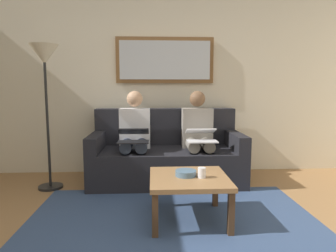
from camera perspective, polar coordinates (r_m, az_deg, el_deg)
name	(u,v)px	position (r m, az deg, el deg)	size (l,w,h in m)	color
wall_rear	(165,79)	(4.29, -0.63, 8.82)	(6.00, 0.12, 2.60)	beige
area_rug	(173,222)	(2.80, 0.95, -17.59)	(2.60, 1.80, 0.01)	#33476B
couch	(166,156)	(3.90, -0.32, -5.61)	(1.87, 0.90, 0.90)	black
framed_mirror	(165,60)	(4.21, -0.58, 12.25)	(1.32, 0.05, 0.62)	brown
coffee_table	(189,182)	(2.73, 3.95, -10.48)	(0.69, 0.69, 0.40)	olive
cup	(202,173)	(2.68, 6.38, -8.71)	(0.07, 0.07, 0.09)	silver
bowl	(186,173)	(2.73, 3.36, -8.83)	(0.19, 0.19, 0.05)	slate
person_left	(198,133)	(3.82, 5.68, -1.41)	(0.38, 0.58, 1.14)	gray
laptop_white	(201,135)	(3.58, 6.26, -1.77)	(0.35, 0.34, 0.15)	white
person_right	(135,134)	(3.78, -6.28, -1.50)	(0.38, 0.58, 1.14)	silver
laptop_black	(133,136)	(3.55, -6.51, -1.86)	(0.35, 0.35, 0.15)	black
standing_lamp	(45,71)	(3.74, -22.12, 9.63)	(0.32, 0.32, 1.66)	black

